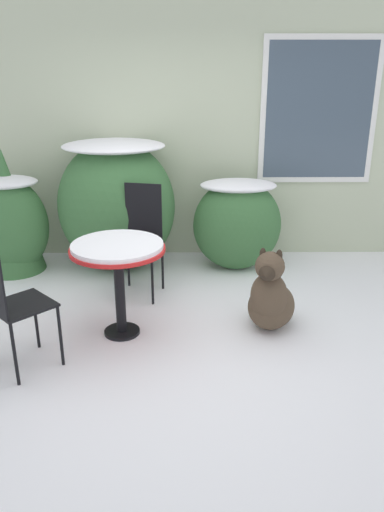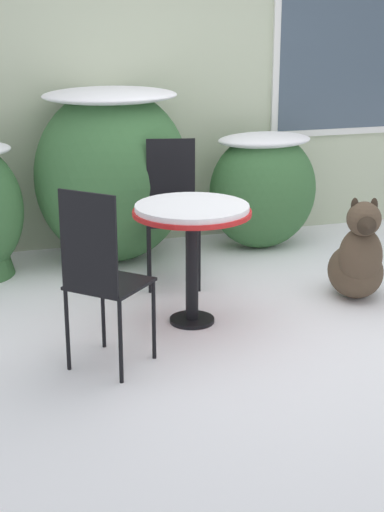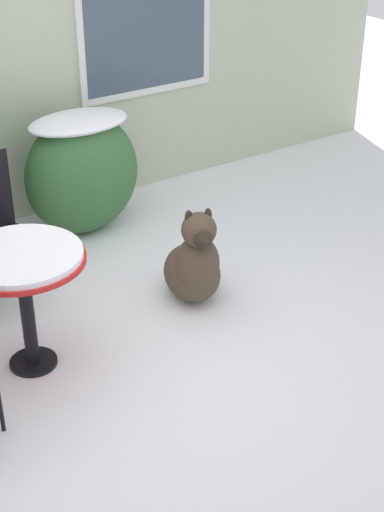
# 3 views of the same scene
# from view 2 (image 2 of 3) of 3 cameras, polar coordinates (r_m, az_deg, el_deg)

# --- Properties ---
(ground_plane) EXTENTS (16.00, 16.00, 0.00)m
(ground_plane) POSITION_cam_2_polar(r_m,az_deg,el_deg) (5.25, 6.97, -4.90)
(ground_plane) COLOR white
(house_wall) EXTENTS (8.00, 0.10, 2.91)m
(house_wall) POSITION_cam_2_polar(r_m,az_deg,el_deg) (6.95, 0.47, 13.24)
(house_wall) COLOR #B2BC9E
(house_wall) RESTS_ON ground_plane
(shrub_middle) EXTENTS (1.25, 1.07, 1.41)m
(shrub_middle) POSITION_cam_2_polar(r_m,az_deg,el_deg) (6.36, -5.82, 6.12)
(shrub_middle) COLOR #386638
(shrub_middle) RESTS_ON ground_plane
(shrub_right) EXTENTS (0.95, 0.61, 1.00)m
(shrub_right) POSITION_cam_2_polar(r_m,az_deg,el_deg) (6.74, 5.20, 5.01)
(shrub_right) COLOR #386638
(shrub_right) RESTS_ON ground_plane
(patio_table) EXTENTS (0.76, 0.76, 0.80)m
(patio_table) POSITION_cam_2_polar(r_m,az_deg,el_deg) (5.02, 0.00, 2.45)
(patio_table) COLOR black
(patio_table) RESTS_ON ground_plane
(patio_chair_near_table) EXTENTS (0.47, 0.47, 1.07)m
(patio_chair_near_table) POSITION_cam_2_polar(r_m,az_deg,el_deg) (5.85, -1.47, 3.67)
(patio_chair_near_table) COLOR black
(patio_chair_near_table) RESTS_ON ground_plane
(patio_chair_far_side) EXTENTS (0.56, 0.56, 1.07)m
(patio_chair_far_side) POSITION_cam_2_polar(r_m,az_deg,el_deg) (4.39, -6.63, -1.27)
(patio_chair_far_side) COLOR black
(patio_chair_far_side) RESTS_ON ground_plane
(dog) EXTENTS (0.55, 0.74, 0.77)m
(dog) POSITION_cam_2_polar(r_m,az_deg,el_deg) (5.67, 11.95, -0.37)
(dog) COLOR #4C3D2D
(dog) RESTS_ON ground_plane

